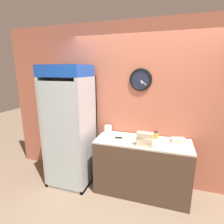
{
  "coord_description": "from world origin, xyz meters",
  "views": [
    {
      "loc": [
        0.29,
        -1.7,
        1.95
      ],
      "look_at": [
        -0.49,
        0.82,
        1.31
      ],
      "focal_mm": 28.0,
      "sensor_mm": 36.0,
      "label": 1
    }
  ],
  "objects_px": {
    "beverage_cooler": "(71,121)",
    "condiment_jar": "(156,135)",
    "sandwich_flat_right": "(145,140)",
    "napkin_dispenser": "(108,129)",
    "chefs_knife": "(123,138)",
    "sandwich_stack_bottom": "(145,144)",
    "sandwich_stack_top": "(145,135)",
    "sandwich_stack_middle": "(145,139)",
    "sandwich_flat_left": "(178,140)"
  },
  "relations": [
    {
      "from": "beverage_cooler",
      "to": "condiment_jar",
      "type": "distance_m",
      "value": 1.42
    },
    {
      "from": "sandwich_flat_right",
      "to": "condiment_jar",
      "type": "bearing_deg",
      "value": 50.41
    },
    {
      "from": "napkin_dispenser",
      "to": "beverage_cooler",
      "type": "bearing_deg",
      "value": -159.47
    },
    {
      "from": "sandwich_flat_right",
      "to": "chefs_knife",
      "type": "distance_m",
      "value": 0.34
    },
    {
      "from": "sandwich_stack_bottom",
      "to": "napkin_dispenser",
      "type": "height_order",
      "value": "napkin_dispenser"
    },
    {
      "from": "sandwich_stack_top",
      "to": "condiment_jar",
      "type": "height_order",
      "value": "sandwich_stack_top"
    },
    {
      "from": "beverage_cooler",
      "to": "sandwich_stack_top",
      "type": "distance_m",
      "value": 1.29
    },
    {
      "from": "beverage_cooler",
      "to": "sandwich_stack_top",
      "type": "bearing_deg",
      "value": -7.9
    },
    {
      "from": "sandwich_stack_middle",
      "to": "sandwich_stack_bottom",
      "type": "bearing_deg",
      "value": 0.0
    },
    {
      "from": "sandwich_stack_middle",
      "to": "sandwich_flat_left",
      "type": "height_order",
      "value": "sandwich_stack_middle"
    },
    {
      "from": "sandwich_stack_middle",
      "to": "sandwich_flat_left",
      "type": "bearing_deg",
      "value": 33.11
    },
    {
      "from": "beverage_cooler",
      "to": "sandwich_stack_bottom",
      "type": "distance_m",
      "value": 1.3
    },
    {
      "from": "sandwich_stack_middle",
      "to": "sandwich_flat_right",
      "type": "relative_size",
      "value": 1.1
    },
    {
      "from": "sandwich_stack_bottom",
      "to": "chefs_knife",
      "type": "relative_size",
      "value": 0.66
    },
    {
      "from": "sandwich_flat_left",
      "to": "sandwich_flat_right",
      "type": "relative_size",
      "value": 0.97
    },
    {
      "from": "beverage_cooler",
      "to": "napkin_dispenser",
      "type": "relative_size",
      "value": 16.89
    },
    {
      "from": "beverage_cooler",
      "to": "sandwich_stack_middle",
      "type": "height_order",
      "value": "beverage_cooler"
    },
    {
      "from": "sandwich_stack_middle",
      "to": "condiment_jar",
      "type": "bearing_deg",
      "value": 68.74
    },
    {
      "from": "condiment_jar",
      "to": "sandwich_stack_bottom",
      "type": "bearing_deg",
      "value": -111.26
    },
    {
      "from": "condiment_jar",
      "to": "sandwich_stack_top",
      "type": "bearing_deg",
      "value": -111.26
    },
    {
      "from": "sandwich_stack_bottom",
      "to": "sandwich_stack_top",
      "type": "relative_size",
      "value": 1.02
    },
    {
      "from": "sandwich_stack_bottom",
      "to": "sandwich_flat_left",
      "type": "height_order",
      "value": "sandwich_stack_bottom"
    },
    {
      "from": "beverage_cooler",
      "to": "sandwich_flat_left",
      "type": "distance_m",
      "value": 1.75
    },
    {
      "from": "sandwich_stack_middle",
      "to": "sandwich_flat_left",
      "type": "distance_m",
      "value": 0.55
    },
    {
      "from": "condiment_jar",
      "to": "napkin_dispenser",
      "type": "relative_size",
      "value": 0.96
    },
    {
      "from": "sandwich_stack_middle",
      "to": "napkin_dispenser",
      "type": "height_order",
      "value": "sandwich_stack_middle"
    },
    {
      "from": "sandwich_flat_right",
      "to": "napkin_dispenser",
      "type": "bearing_deg",
      "value": 159.97
    },
    {
      "from": "sandwich_stack_middle",
      "to": "sandwich_flat_left",
      "type": "relative_size",
      "value": 1.13
    },
    {
      "from": "sandwich_stack_top",
      "to": "chefs_knife",
      "type": "bearing_deg",
      "value": 151.89
    },
    {
      "from": "sandwich_stack_top",
      "to": "sandwich_flat_left",
      "type": "distance_m",
      "value": 0.57
    },
    {
      "from": "sandwich_stack_top",
      "to": "sandwich_flat_right",
      "type": "bearing_deg",
      "value": 97.62
    },
    {
      "from": "beverage_cooler",
      "to": "chefs_knife",
      "type": "distance_m",
      "value": 0.94
    },
    {
      "from": "sandwich_stack_middle",
      "to": "sandwich_flat_right",
      "type": "xyz_separation_m",
      "value": [
        -0.02,
        0.16,
        -0.07
      ]
    },
    {
      "from": "beverage_cooler",
      "to": "napkin_dispenser",
      "type": "distance_m",
      "value": 0.65
    },
    {
      "from": "sandwich_stack_bottom",
      "to": "chefs_knife",
      "type": "height_order",
      "value": "sandwich_stack_bottom"
    },
    {
      "from": "sandwich_flat_right",
      "to": "condiment_jar",
      "type": "xyz_separation_m",
      "value": [
        0.15,
        0.19,
        0.02
      ]
    },
    {
      "from": "sandwich_stack_bottom",
      "to": "sandwich_flat_left",
      "type": "relative_size",
      "value": 1.12
    },
    {
      "from": "sandwich_stack_middle",
      "to": "sandwich_flat_right",
      "type": "bearing_deg",
      "value": 97.62
    },
    {
      "from": "condiment_jar",
      "to": "sandwich_flat_right",
      "type": "bearing_deg",
      "value": -129.59
    },
    {
      "from": "sandwich_stack_top",
      "to": "chefs_knife",
      "type": "height_order",
      "value": "sandwich_stack_top"
    },
    {
      "from": "sandwich_flat_left",
      "to": "sandwich_stack_middle",
      "type": "bearing_deg",
      "value": -146.89
    },
    {
      "from": "sandwich_flat_right",
      "to": "napkin_dispenser",
      "type": "xyz_separation_m",
      "value": [
        -0.66,
        0.24,
        0.03
      ]
    },
    {
      "from": "sandwich_stack_bottom",
      "to": "condiment_jar",
      "type": "distance_m",
      "value": 0.37
    },
    {
      "from": "sandwich_stack_bottom",
      "to": "sandwich_flat_right",
      "type": "xyz_separation_m",
      "value": [
        -0.02,
        0.16,
        0.0
      ]
    },
    {
      "from": "chefs_knife",
      "to": "napkin_dispenser",
      "type": "height_order",
      "value": "napkin_dispenser"
    },
    {
      "from": "sandwich_flat_left",
      "to": "sandwich_flat_right",
      "type": "distance_m",
      "value": 0.5
    },
    {
      "from": "sandwich_flat_right",
      "to": "napkin_dispenser",
      "type": "distance_m",
      "value": 0.7
    },
    {
      "from": "sandwich_stack_bottom",
      "to": "sandwich_stack_middle",
      "type": "bearing_deg",
      "value": 0.0
    },
    {
      "from": "sandwich_flat_left",
      "to": "sandwich_flat_right",
      "type": "bearing_deg",
      "value": -163.35
    },
    {
      "from": "sandwich_stack_middle",
      "to": "condiment_jar",
      "type": "height_order",
      "value": "sandwich_stack_middle"
    }
  ]
}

